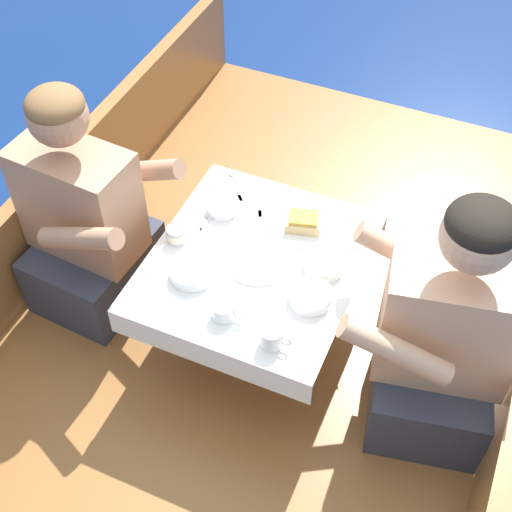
# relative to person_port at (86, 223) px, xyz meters

# --- Properties ---
(ground_plane) EXTENTS (60.00, 60.00, 0.00)m
(ground_plane) POSITION_rel_person_port_xyz_m (0.64, 0.14, -0.62)
(ground_plane) COLOR navy
(boat_deck) EXTENTS (1.85, 2.95, 0.26)m
(boat_deck) POSITION_rel_person_port_xyz_m (0.64, 0.14, -0.49)
(boat_deck) COLOR brown
(boat_deck) RESTS_ON ground_plane
(gunwale_port) EXTENTS (0.06, 2.95, 0.42)m
(gunwale_port) POSITION_rel_person_port_xyz_m (-0.26, 0.14, -0.16)
(gunwale_port) COLOR #936033
(gunwale_port) RESTS_ON boat_deck
(cockpit_table) EXTENTS (0.68, 0.75, 0.41)m
(cockpit_table) POSITION_rel_person_port_xyz_m (0.64, 0.04, 0.00)
(cockpit_table) COLOR #B2B2B7
(cockpit_table) RESTS_ON boat_deck
(person_port) EXTENTS (0.55, 0.47, 0.93)m
(person_port) POSITION_rel_person_port_xyz_m (0.00, 0.00, 0.00)
(person_port) COLOR #333847
(person_port) RESTS_ON boat_deck
(person_starboard) EXTENTS (0.58, 0.52, 0.95)m
(person_starboard) POSITION_rel_person_port_xyz_m (1.28, -0.01, 0.01)
(person_starboard) COLOR #333847
(person_starboard) RESTS_ON boat_deck
(plate_sandwich) EXTENTS (0.20, 0.20, 0.01)m
(plate_sandwich) POSITION_rel_person_port_xyz_m (0.73, 0.24, 0.05)
(plate_sandwich) COLOR white
(plate_sandwich) RESTS_ON cockpit_table
(plate_bread) EXTENTS (0.22, 0.22, 0.01)m
(plate_bread) POSITION_rel_person_port_xyz_m (0.64, 0.04, 0.05)
(plate_bread) COLOR white
(plate_bread) RESTS_ON cockpit_table
(sandwich) EXTENTS (0.14, 0.12, 0.05)m
(sandwich) POSITION_rel_person_port_xyz_m (0.73, 0.24, 0.08)
(sandwich) COLOR tan
(sandwich) RESTS_ON plate_sandwich
(bowl_port_near) EXTENTS (0.14, 0.14, 0.04)m
(bowl_port_near) POSITION_rel_person_port_xyz_m (0.86, -0.04, 0.07)
(bowl_port_near) COLOR white
(bowl_port_near) RESTS_ON cockpit_table
(bowl_starboard_near) EXTENTS (0.13, 0.13, 0.04)m
(bowl_starboard_near) POSITION_rel_person_port_xyz_m (0.85, 0.10, 0.07)
(bowl_starboard_near) COLOR white
(bowl_starboard_near) RESTS_ON cockpit_table
(bowl_center_far) EXTENTS (0.11, 0.11, 0.04)m
(bowl_center_far) POSITION_rel_person_port_xyz_m (0.44, 0.21, 0.07)
(bowl_center_far) COLOR white
(bowl_center_far) RESTS_ON cockpit_table
(bowl_port_far) EXTENTS (0.14, 0.14, 0.04)m
(bowl_port_far) POSITION_rel_person_port_xyz_m (0.48, -0.10, 0.07)
(bowl_port_far) COLOR white
(bowl_port_far) RESTS_ON cockpit_table
(coffee_cup_port) EXTENTS (0.10, 0.07, 0.06)m
(coffee_cup_port) POSITION_rel_person_port_xyz_m (0.64, -0.21, 0.08)
(coffee_cup_port) COLOR white
(coffee_cup_port) RESTS_ON cockpit_table
(coffee_cup_starboard) EXTENTS (0.10, 0.07, 0.07)m
(coffee_cup_starboard) POSITION_rel_person_port_xyz_m (0.81, -0.24, 0.08)
(coffee_cup_starboard) COLOR white
(coffee_cup_starboard) RESTS_ON cockpit_table
(tin_can) EXTENTS (0.07, 0.07, 0.05)m
(tin_can) POSITION_rel_person_port_xyz_m (0.36, 0.02, 0.07)
(tin_can) COLOR silver
(tin_can) RESTS_ON cockpit_table
(utensil_spoon_starboard) EXTENTS (0.14, 0.12, 0.01)m
(utensil_spoon_starboard) POSITION_rel_person_port_xyz_m (0.42, 0.37, 0.05)
(utensil_spoon_starboard) COLOR silver
(utensil_spoon_starboard) RESTS_ON cockpit_table
(utensil_spoon_port) EXTENTS (0.04, 0.17, 0.01)m
(utensil_spoon_port) POSITION_rel_person_port_xyz_m (0.41, 0.12, 0.05)
(utensil_spoon_port) COLOR silver
(utensil_spoon_port) RESTS_ON cockpit_table
(utensil_fork_port) EXTENTS (0.09, 0.16, 0.00)m
(utensil_fork_port) POSITION_rel_person_port_xyz_m (0.59, 0.20, 0.05)
(utensil_fork_port) COLOR silver
(utensil_fork_port) RESTS_ON cockpit_table
(utensil_knife_port) EXTENTS (0.07, 0.16, 0.00)m
(utensil_knife_port) POSITION_rel_person_port_xyz_m (0.44, 0.02, 0.05)
(utensil_knife_port) COLOR silver
(utensil_knife_port) RESTS_ON cockpit_table
(utensil_knife_starboard) EXTENTS (0.14, 0.12, 0.00)m
(utensil_knife_starboard) POSITION_rel_person_port_xyz_m (0.91, 0.22, 0.05)
(utensil_knife_starboard) COLOR silver
(utensil_knife_starboard) RESTS_ON cockpit_table
(utensil_fork_starboard) EXTENTS (0.13, 0.14, 0.00)m
(utensil_fork_starboard) POSITION_rel_person_port_xyz_m (0.50, 0.25, 0.05)
(utensil_fork_starboard) COLOR silver
(utensil_fork_starboard) RESTS_ON cockpit_table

